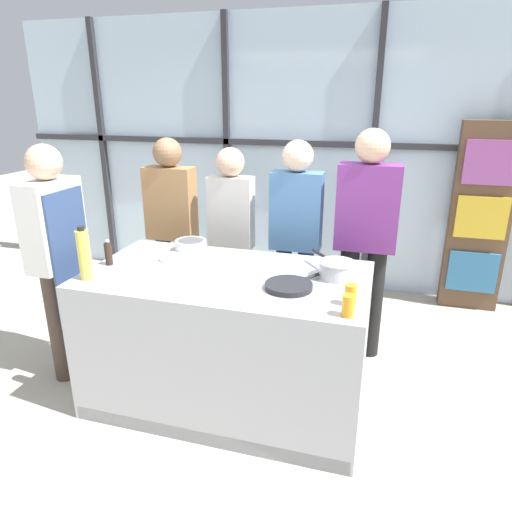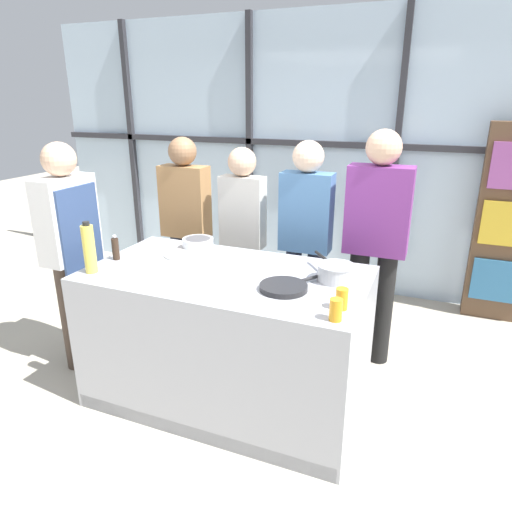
{
  "view_description": "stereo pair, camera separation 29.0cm",
  "coord_description": "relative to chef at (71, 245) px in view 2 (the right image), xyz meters",
  "views": [
    {
      "loc": [
        0.93,
        -2.53,
        2.0
      ],
      "look_at": [
        0.17,
        0.1,
        1.04
      ],
      "focal_mm": 32.0,
      "sensor_mm": 36.0,
      "label": 1
    },
    {
      "loc": [
        1.2,
        -2.44,
        2.0
      ],
      "look_at": [
        0.17,
        0.1,
        1.04
      ],
      "focal_mm": 32.0,
      "sensor_mm": 36.0,
      "label": 2
    }
  ],
  "objects": [
    {
      "name": "oil_bottle",
      "position": [
        0.46,
        -0.32,
        0.13
      ],
      "size": [
        0.08,
        0.08,
        0.33
      ],
      "color": "#E0CC4C",
      "rests_on": "demo_island"
    },
    {
      "name": "chef",
      "position": [
        0.0,
        0.0,
        0.0
      ],
      "size": [
        0.24,
        0.45,
        1.71
      ],
      "rotation": [
        0.0,
        0.0,
        -1.57
      ],
      "color": "#47382D",
      "rests_on": "ground_plane"
    },
    {
      "name": "ground_plane",
      "position": [
        1.26,
        0.0,
        -0.97
      ],
      "size": [
        18.0,
        18.0,
        0.0
      ],
      "primitive_type": "plane",
      "color": "#BCB29E"
    },
    {
      "name": "spectator_center_left",
      "position": [
        0.99,
        0.88,
        -0.02
      ],
      "size": [
        0.36,
        0.23,
        1.62
      ],
      "rotation": [
        0.0,
        0.0,
        3.14
      ],
      "color": "#47382D",
      "rests_on": "ground_plane"
    },
    {
      "name": "white_plate",
      "position": [
        0.83,
        0.17,
        -0.02
      ],
      "size": [
        0.24,
        0.24,
        0.01
      ],
      "primitive_type": "cylinder",
      "color": "white",
      "rests_on": "demo_island"
    },
    {
      "name": "juice_glass_near",
      "position": [
        2.05,
        -0.39,
        0.03
      ],
      "size": [
        0.07,
        0.07,
        0.12
      ],
      "primitive_type": "cylinder",
      "color": "orange",
      "rests_on": "demo_island"
    },
    {
      "name": "spectator_far_right",
      "position": [
        2.06,
        0.88,
        0.05
      ],
      "size": [
        0.46,
        0.25,
        1.79
      ],
      "rotation": [
        0.0,
        0.0,
        3.14
      ],
      "color": "black",
      "rests_on": "ground_plane"
    },
    {
      "name": "saucepan",
      "position": [
        1.94,
        0.13,
        0.02
      ],
      "size": [
        0.31,
        0.36,
        0.1
      ],
      "color": "silver",
      "rests_on": "demo_island"
    },
    {
      "name": "mixing_bowl",
      "position": [
        0.85,
        0.36,
        0.01
      ],
      "size": [
        0.23,
        0.23,
        0.08
      ],
      "color": "silver",
      "rests_on": "demo_island"
    },
    {
      "name": "spectator_center_right",
      "position": [
        1.53,
        0.88,
        0.02
      ],
      "size": [
        0.4,
        0.24,
        1.7
      ],
      "rotation": [
        0.0,
        0.0,
        3.14
      ],
      "color": "#232838",
      "rests_on": "ground_plane"
    },
    {
      "name": "pepper_grinder",
      "position": [
        0.45,
        -0.06,
        0.05
      ],
      "size": [
        0.05,
        0.05,
        0.18
      ],
      "color": "#332319",
      "rests_on": "demo_island"
    },
    {
      "name": "spectator_far_left",
      "position": [
        0.45,
        0.88,
        0.0
      ],
      "size": [
        0.41,
        0.24,
        1.69
      ],
      "rotation": [
        0.0,
        0.0,
        3.14
      ],
      "color": "#232838",
      "rests_on": "ground_plane"
    },
    {
      "name": "frying_pan",
      "position": [
        1.69,
        -0.12,
        -0.01
      ],
      "size": [
        0.35,
        0.45,
        0.04
      ],
      "color": "#232326",
      "rests_on": "demo_island"
    },
    {
      "name": "demo_island",
      "position": [
        1.26,
        -0.0,
        -0.5
      ],
      "size": [
        1.79,
        0.97,
        0.94
      ],
      "color": "#A8AAB2",
      "rests_on": "ground_plane"
    },
    {
      "name": "back_window_wall",
      "position": [
        1.26,
        2.25,
        0.44
      ],
      "size": [
        6.4,
        0.1,
        2.8
      ],
      "color": "silver",
      "rests_on": "ground_plane"
    },
    {
      "name": "bookshelf",
      "position": [
        3.06,
        2.07,
        -0.07
      ],
      "size": [
        0.53,
        0.19,
        1.8
      ],
      "color": "brown",
      "rests_on": "ground_plane"
    },
    {
      "name": "juice_glass_far",
      "position": [
        2.05,
        -0.25,
        0.03
      ],
      "size": [
        0.07,
        0.07,
        0.12
      ],
      "primitive_type": "cylinder",
      "color": "orange",
      "rests_on": "demo_island"
    }
  ]
}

